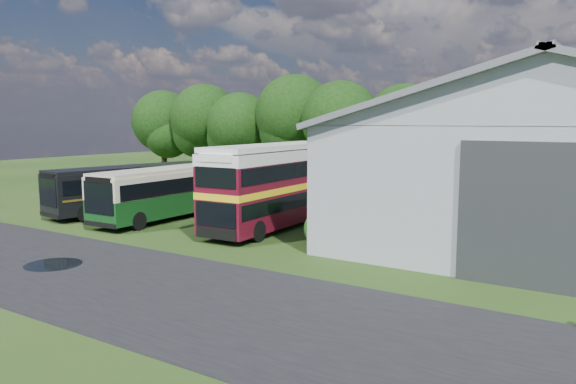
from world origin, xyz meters
The scene contains 15 objects.
ground centered at (0.00, 0.00, 0.00)m, with size 120.00×120.00×0.00m, color #1B3511.
asphalt_road centered at (3.00, -3.00, 0.00)m, with size 60.00×8.00×0.02m, color black.
puddle centered at (-1.50, -3.00, 0.00)m, with size 2.20×2.20×0.01m, color black.
tree_far_left centered at (-23.00, 24.00, 5.56)m, with size 6.12×6.12×8.64m.
tree_left_a centered at (-18.00, 24.50, 5.87)m, with size 6.46×6.46×9.12m.
tree_left_b centered at (-13.00, 23.50, 5.25)m, with size 5.78×5.78×8.16m.
tree_mid centered at (-8.00, 24.80, 6.18)m, with size 6.80×6.80×9.60m.
tree_right_a centered at (-3.00, 23.80, 5.69)m, with size 6.26×6.26×8.83m.
tree_right_b centered at (2.00, 24.60, 5.44)m, with size 5.98×5.98×8.45m.
shrub_front centered at (5.60, 6.00, 0.00)m, with size 1.70×1.70×1.70m, color #194714.
shrub_mid centered at (5.60, 8.00, 0.00)m, with size 1.60×1.60×1.60m, color #194714.
shrub_back centered at (5.60, 10.00, 0.00)m, with size 1.80×1.80×1.80m, color #194714.
bus_green_single centered at (-5.37, 7.51, 1.58)m, with size 2.82×10.84×2.97m.
bus_maroon_double centered at (1.41, 8.33, 2.22)m, with size 3.08×10.45×4.45m.
bus_dark_single centered at (-9.06, 7.59, 1.54)m, with size 4.13×10.71×2.88m.
Camera 1 is at (18.19, -15.96, 5.70)m, focal length 35.00 mm.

